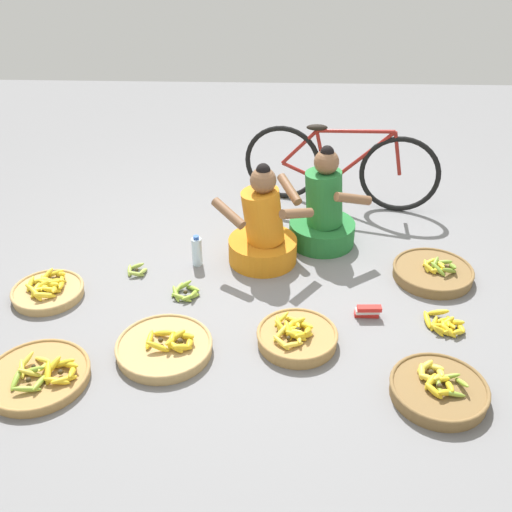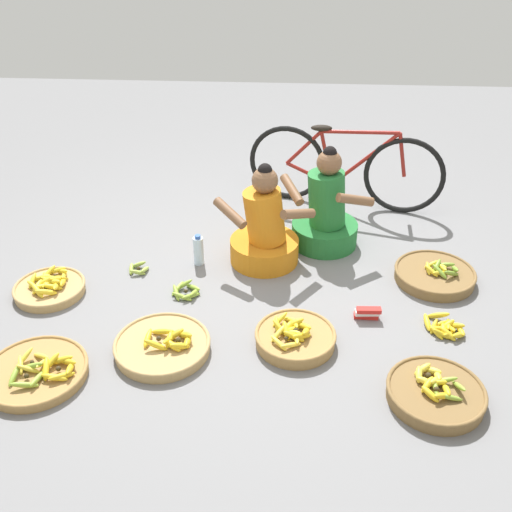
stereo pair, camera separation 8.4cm
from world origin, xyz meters
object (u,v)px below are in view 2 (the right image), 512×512
(banana_basket_near_bicycle, at_px, (295,337))
(loose_bananas_mid_right, at_px, (138,269))
(banana_basket_mid_left, at_px, (163,345))
(banana_basket_back_left, at_px, (436,392))
(vendor_woman_front, at_px, (264,231))
(bicycle_leaning, at_px, (344,168))
(water_bottle, at_px, (199,250))
(loose_bananas_back_center, at_px, (445,328))
(banana_basket_near_vendor, at_px, (435,274))
(vendor_woman_behind, at_px, (325,214))
(packet_carton_stack, at_px, (367,313))
(loose_bananas_front_center, at_px, (185,291))
(banana_basket_back_right, at_px, (50,287))
(banana_basket_front_left, at_px, (37,372))

(banana_basket_near_bicycle, distance_m, loose_bananas_mid_right, 1.39)
(banana_basket_mid_left, distance_m, banana_basket_back_left, 1.63)
(vendor_woman_front, xyz_separation_m, bicycle_leaning, (0.64, 0.96, 0.10))
(loose_bananas_mid_right, distance_m, water_bottle, 0.47)
(loose_bananas_back_center, bearing_deg, banana_basket_mid_left, -170.35)
(banana_basket_back_left, relative_size, banana_basket_near_vendor, 0.95)
(vendor_woman_front, relative_size, bicycle_leaning, 0.48)
(vendor_woman_behind, bearing_deg, loose_bananas_mid_right, -160.26)
(bicycle_leaning, height_order, banana_basket_near_vendor, bicycle_leaning)
(banana_basket_near_vendor, bearing_deg, bicycle_leaning, 117.89)
(banana_basket_back_left, height_order, packet_carton_stack, banana_basket_back_left)
(vendor_woman_behind, xyz_separation_m, bicycle_leaning, (0.18, 0.68, 0.09))
(banana_basket_mid_left, xyz_separation_m, loose_bananas_front_center, (0.04, 0.60, -0.02))
(banana_basket_back_right, distance_m, water_bottle, 1.09)
(vendor_woman_front, height_order, packet_carton_stack, vendor_woman_front)
(banana_basket_front_left, height_order, banana_basket_near_vendor, banana_basket_near_vendor)
(loose_bananas_mid_right, bearing_deg, water_bottle, 17.93)
(banana_basket_near_bicycle, bearing_deg, banana_basket_near_vendor, 37.29)
(banana_basket_back_right, xyz_separation_m, packet_carton_stack, (2.21, -0.15, -0.00))
(banana_basket_near_bicycle, distance_m, packet_carton_stack, 0.56)
(banana_basket_near_bicycle, bearing_deg, vendor_woman_front, 104.12)
(loose_bananas_front_center, height_order, water_bottle, water_bottle)
(banana_basket_mid_left, relative_size, banana_basket_near_vendor, 1.03)
(vendor_woman_behind, height_order, loose_bananas_mid_right, vendor_woman_behind)
(banana_basket_near_bicycle, xyz_separation_m, loose_bananas_mid_right, (-1.17, 0.74, -0.03))
(bicycle_leaning, relative_size, water_bottle, 6.79)
(banana_basket_near_bicycle, height_order, loose_bananas_front_center, banana_basket_near_bicycle)
(vendor_woman_front, distance_m, loose_bananas_back_center, 1.45)
(vendor_woman_front, height_order, water_bottle, vendor_woman_front)
(banana_basket_mid_left, bearing_deg, banana_basket_back_left, -10.86)
(banana_basket_front_left, xyz_separation_m, banana_basket_near_bicycle, (1.51, 0.39, 0.01))
(banana_basket_mid_left, relative_size, loose_bananas_back_center, 2.14)
(banana_basket_near_bicycle, xyz_separation_m, banana_basket_near_vendor, (1.01, 0.77, -0.01))
(banana_basket_front_left, xyz_separation_m, water_bottle, (0.77, 1.27, 0.08))
(vendor_woman_front, bearing_deg, water_bottle, -171.25)
(vendor_woman_front, relative_size, packet_carton_stack, 4.59)
(vendor_woman_front, xyz_separation_m, banana_basket_back_right, (-1.49, -0.52, -0.21))
(loose_bananas_mid_right, height_order, packet_carton_stack, packet_carton_stack)
(banana_basket_near_vendor, xyz_separation_m, loose_bananas_mid_right, (-2.18, -0.03, -0.02))
(bicycle_leaning, relative_size, banana_basket_front_left, 2.76)
(banana_basket_near_bicycle, relative_size, loose_bananas_front_center, 2.26)
(banana_basket_back_left, distance_m, packet_carton_stack, 0.78)
(banana_basket_front_left, distance_m, loose_bananas_back_center, 2.54)
(banana_basket_near_vendor, relative_size, loose_bananas_back_center, 2.08)
(vendor_woman_behind, xyz_separation_m, banana_basket_back_right, (-1.95, -0.80, -0.22))
(vendor_woman_front, distance_m, banana_basket_back_right, 1.59)
(banana_basket_mid_left, bearing_deg, loose_bananas_back_center, 9.65)
(banana_basket_back_right, distance_m, loose_bananas_back_center, 2.71)
(banana_basket_back_left, distance_m, loose_bananas_front_center, 1.80)
(banana_basket_back_left, xyz_separation_m, banana_basket_near_vendor, (0.22, 1.20, -0.00))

